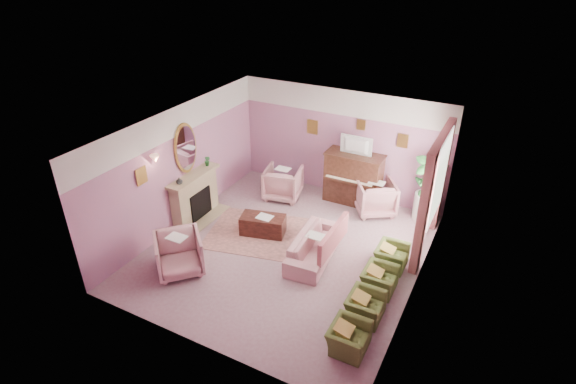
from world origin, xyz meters
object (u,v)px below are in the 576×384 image
at_px(floral_armchair_left, 283,181).
at_px(floral_armchair_front, 179,252).
at_px(side_table, 424,207).
at_px(olive_chair_b, 366,303).
at_px(olive_chair_d, 392,253).
at_px(olive_chair_c, 380,276).
at_px(sofa, 315,242).
at_px(floral_armchair_right, 375,196).
at_px(olive_chair_a, 349,334).
at_px(coffee_table, 263,225).
at_px(television, 355,145).
at_px(piano, 353,179).

height_order(floral_armchair_left, floral_armchair_front, same).
height_order(floral_armchair_left, side_table, floral_armchair_left).
height_order(olive_chair_b, olive_chair_d, same).
bearing_deg(side_table, olive_chair_c, -93.52).
relative_size(sofa, olive_chair_d, 2.67).
bearing_deg(floral_armchair_front, floral_armchair_right, 55.65).
bearing_deg(olive_chair_b, olive_chair_c, 90.00).
bearing_deg(floral_armchair_right, floral_armchair_front, -124.35).
height_order(sofa, olive_chair_a, sofa).
bearing_deg(coffee_table, television, 60.82).
bearing_deg(coffee_table, olive_chair_c, -11.78).
bearing_deg(television, olive_chair_d, -51.64).
bearing_deg(sofa, side_table, 56.44).
height_order(coffee_table, sofa, sofa).
height_order(sofa, floral_armchair_right, floral_armchair_right).
relative_size(coffee_table, side_table, 1.43).
relative_size(sofa, olive_chair_c, 2.67).
xyz_separation_m(floral_armchair_left, floral_armchair_right, (2.36, 0.38, 0.00)).
height_order(olive_chair_b, side_table, side_table).
xyz_separation_m(olive_chair_d, side_table, (0.18, 2.10, 0.05)).
distance_m(piano, side_table, 1.86).
distance_m(floral_armchair_right, olive_chair_b, 3.67).
xyz_separation_m(piano, olive_chair_b, (1.66, -3.78, -0.35)).
bearing_deg(olive_chair_b, side_table, 87.25).
height_order(television, coffee_table, television).
relative_size(sofa, olive_chair_b, 2.67).
relative_size(piano, olive_chair_a, 2.00).
height_order(floral_armchair_left, olive_chair_d, floral_armchair_left).
height_order(piano, olive_chair_c, piano).
relative_size(piano, sofa, 0.75).
bearing_deg(sofa, floral_armchair_left, 132.78).
bearing_deg(olive_chair_d, olive_chair_b, -90.00).
bearing_deg(floral_armchair_left, floral_armchair_front, -96.28).
bearing_deg(piano, coffee_table, -118.66).
xyz_separation_m(olive_chair_b, olive_chair_d, (0.00, 1.64, 0.00)).
bearing_deg(side_table, olive_chair_d, -94.88).
height_order(floral_armchair_right, olive_chair_a, floral_armchair_right).
height_order(sofa, side_table, sofa).
bearing_deg(olive_chair_c, olive_chair_a, -90.00).
distance_m(piano, olive_chair_c, 3.41).
distance_m(piano, olive_chair_a, 4.90).
height_order(piano, television, television).
height_order(floral_armchair_right, olive_chair_c, floral_armchair_right).
height_order(olive_chair_a, olive_chair_c, same).
bearing_deg(floral_armchair_left, olive_chair_a, -49.94).
height_order(olive_chair_b, olive_chair_c, same).
relative_size(sofa, floral_armchair_front, 2.02).
bearing_deg(television, floral_armchair_left, -160.93).
relative_size(floral_armchair_right, side_table, 1.32).
xyz_separation_m(olive_chair_a, olive_chair_b, (0.00, 0.82, 0.00)).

